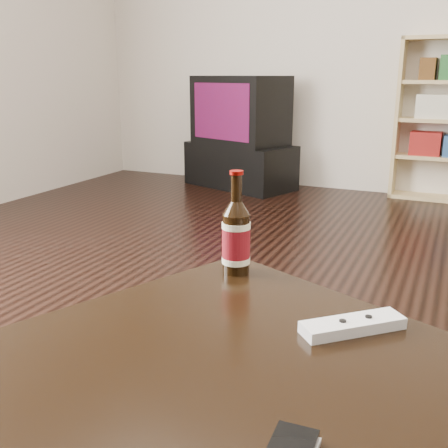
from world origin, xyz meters
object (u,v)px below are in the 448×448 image
at_px(tv, 240,110).
at_px(remote, 353,325).
at_px(tv_stand, 240,165).
at_px(beer_bottle, 236,238).
at_px(bookshelf, 441,117).

distance_m(tv, remote, 3.41).
xyz_separation_m(tv_stand, tv, (-0.00, -0.00, 0.44)).
height_order(tv_stand, tv, tv).
distance_m(tv, beer_bottle, 3.12).
bearing_deg(tv_stand, beer_bottle, -47.45).
height_order(tv, remote, tv).
bearing_deg(beer_bottle, tv_stand, 112.30).
bearing_deg(remote, tv, 163.29).
distance_m(tv_stand, bookshelf, 1.55).
bearing_deg(beer_bottle, tv, 112.31).
relative_size(tv, beer_bottle, 3.47).
bearing_deg(remote, bookshelf, 137.61).
xyz_separation_m(tv_stand, bookshelf, (1.48, 0.23, 0.42)).
xyz_separation_m(bookshelf, beer_bottle, (-0.29, -3.12, -0.06)).
height_order(tv, beer_bottle, tv).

